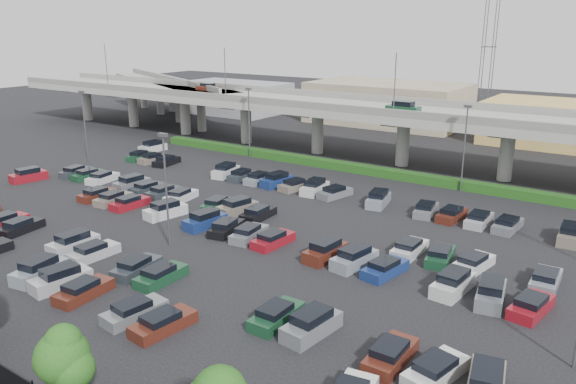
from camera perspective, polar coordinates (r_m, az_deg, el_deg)
The scene contains 8 objects.
ground at distance 57.19m, azimuth -6.15°, elevation -2.99°, with size 280.00×280.00×0.00m, color black.
overpass at distance 81.81m, azimuth 8.38°, elevation 7.93°, with size 150.00×13.00×15.80m.
on_ramp at distance 121.69m, azimuth -11.95°, elevation 10.51°, with size 50.93×30.13×8.80m.
hedge at distance 76.89m, azimuth 5.98°, elevation 2.57°, with size 66.00×1.60×1.10m, color #164012.
parked_cars at distance 55.59m, azimuth -8.69°, elevation -3.01°, with size 63.05×41.56×1.67m.
light_poles at distance 59.55m, azimuth -8.12°, elevation 3.98°, with size 66.90×48.38×10.30m.
distant_buildings at distance 106.19m, azimuth 21.73°, elevation 7.15°, with size 138.00×24.00×9.00m.
comm_tower at distance 118.97m, azimuth 19.74°, elevation 14.02°, with size 2.40×2.40×30.00m.
Camera 1 is at (35.31, -40.72, 19.13)m, focal length 35.00 mm.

